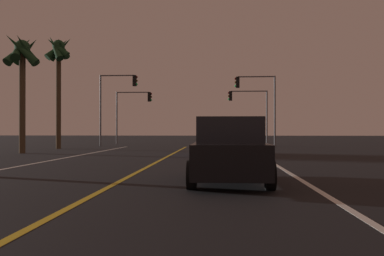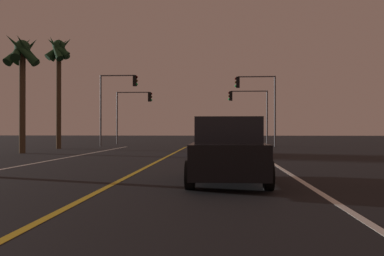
{
  "view_description": "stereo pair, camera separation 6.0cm",
  "coord_description": "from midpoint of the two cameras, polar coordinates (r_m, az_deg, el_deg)",
  "views": [
    {
      "loc": [
        2.65,
        0.1,
        1.38
      ],
      "look_at": [
        0.84,
        27.91,
        1.51
      ],
      "focal_mm": 38.33,
      "sensor_mm": 36.0,
      "label": 1
    },
    {
      "loc": [
        2.71,
        0.1,
        1.38
      ],
      "look_at": [
        0.84,
        27.91,
        1.51
      ],
      "focal_mm": 38.33,
      "sensor_mm": 36.0,
      "label": 2
    }
  ],
  "objects": [
    {
      "name": "traffic_light_far_right",
      "position": [
        39.4,
        7.69,
        3.34
      ],
      "size": [
        3.76,
        0.36,
        5.13
      ],
      "rotation": [
        0.0,
        0.0,
        3.14
      ],
      "color": "#4C4C51",
      "rests_on": "ground"
    },
    {
      "name": "traffic_light_far_left",
      "position": [
        40.15,
        -8.09,
        3.21
      ],
      "size": [
        3.53,
        0.36,
        5.08
      ],
      "color": "#4C4C51",
      "rests_on": "ground"
    },
    {
      "name": "lane_center_divider",
      "position": [
        13.89,
        -7.47,
        -5.96
      ],
      "size": [
        0.16,
        39.33,
        0.01
      ],
      "primitive_type": "cube",
      "color": "gold",
      "rests_on": "ground"
    },
    {
      "name": "car_ahead_far",
      "position": [
        22.73,
        3.47,
        -1.68
      ],
      "size": [
        2.02,
        4.3,
        1.7
      ],
      "rotation": [
        0.0,
        0.0,
        1.57
      ],
      "color": "black",
      "rests_on": "ground"
    },
    {
      "name": "palm_tree_left_far",
      "position": [
        32.03,
        -18.15,
        9.28
      ],
      "size": [
        2.11,
        2.07,
        8.47
      ],
      "color": "#473826",
      "rests_on": "ground"
    },
    {
      "name": "palm_tree_left_mid",
      "position": [
        26.56,
        -22.62,
        8.96
      ],
      "size": [
        2.13,
        2.27,
        7.15
      ],
      "color": "#473826",
      "rests_on": "ground"
    },
    {
      "name": "lane_edge_right",
      "position": [
        13.82,
        13.08,
        -5.99
      ],
      "size": [
        0.16,
        39.33,
        0.01
      ],
      "primitive_type": "cube",
      "color": "silver",
      "rests_on": "ground"
    },
    {
      "name": "car_lead_same_lane",
      "position": [
        10.77,
        5.04,
        -3.26
      ],
      "size": [
        2.02,
        4.3,
        1.7
      ],
      "rotation": [
        0.0,
        0.0,
        1.57
      ],
      "color": "black",
      "rests_on": "ground"
    },
    {
      "name": "traffic_light_near_left",
      "position": [
        34.91,
        -10.37,
        4.72
      ],
      "size": [
        3.22,
        0.36,
        5.99
      ],
      "color": "#4C4C51",
      "rests_on": "ground"
    },
    {
      "name": "traffic_light_near_right",
      "position": [
        33.99,
        8.84,
        4.64
      ],
      "size": [
        3.34,
        0.36,
        5.79
      ],
      "rotation": [
        0.0,
        0.0,
        3.14
      ],
      "color": "#4C4C51",
      "rests_on": "ground"
    }
  ]
}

